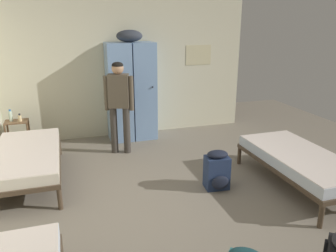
{
  "coord_description": "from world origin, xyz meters",
  "views": [
    {
      "loc": [
        -1.21,
        -3.54,
        2.23
      ],
      "look_at": [
        0.0,
        0.29,
        0.95
      ],
      "focal_mm": 35.51,
      "sensor_mm": 36.0,
      "label": 1
    }
  ],
  "objects_px": {
    "bed_right": "(300,161)",
    "backpack_navy": "(217,171)",
    "shelf_unit": "(18,133)",
    "bed_left_rear": "(27,157)",
    "person_traveler": "(119,100)",
    "locker_bank": "(131,90)",
    "water_bottle": "(11,116)",
    "lotion_bottle": "(20,118)"
  },
  "relations": [
    {
      "from": "bed_right",
      "to": "locker_bank",
      "type": "bearing_deg",
      "value": 123.99
    },
    {
      "from": "water_bottle",
      "to": "backpack_navy",
      "type": "height_order",
      "value": "water_bottle"
    },
    {
      "from": "bed_right",
      "to": "water_bottle",
      "type": "height_order",
      "value": "water_bottle"
    },
    {
      "from": "locker_bank",
      "to": "water_bottle",
      "type": "relative_size",
      "value": 9.99
    },
    {
      "from": "bed_left_rear",
      "to": "lotion_bottle",
      "type": "height_order",
      "value": "lotion_bottle"
    },
    {
      "from": "locker_bank",
      "to": "backpack_navy",
      "type": "relative_size",
      "value": 3.76
    },
    {
      "from": "person_traveler",
      "to": "locker_bank",
      "type": "bearing_deg",
      "value": 63.33
    },
    {
      "from": "lotion_bottle",
      "to": "backpack_navy",
      "type": "distance_m",
      "value": 3.5
    },
    {
      "from": "bed_left_rear",
      "to": "backpack_navy",
      "type": "relative_size",
      "value": 3.45
    },
    {
      "from": "locker_bank",
      "to": "person_traveler",
      "type": "xyz_separation_m",
      "value": [
        -0.35,
        -0.7,
        -0.01
      ]
    },
    {
      "from": "shelf_unit",
      "to": "bed_right",
      "type": "height_order",
      "value": "shelf_unit"
    },
    {
      "from": "bed_right",
      "to": "lotion_bottle",
      "type": "xyz_separation_m",
      "value": [
        -3.8,
        2.51,
        0.25
      ]
    },
    {
      "from": "bed_right",
      "to": "backpack_navy",
      "type": "height_order",
      "value": "backpack_navy"
    },
    {
      "from": "water_bottle",
      "to": "backpack_navy",
      "type": "distance_m",
      "value": 3.66
    },
    {
      "from": "shelf_unit",
      "to": "bed_left_rear",
      "type": "xyz_separation_m",
      "value": [
        0.25,
        -1.27,
        0.04
      ]
    },
    {
      "from": "locker_bank",
      "to": "lotion_bottle",
      "type": "relative_size",
      "value": 14.97
    },
    {
      "from": "locker_bank",
      "to": "bed_left_rear",
      "type": "relative_size",
      "value": 1.09
    },
    {
      "from": "shelf_unit",
      "to": "water_bottle",
      "type": "bearing_deg",
      "value": 165.96
    },
    {
      "from": "lotion_bottle",
      "to": "backpack_navy",
      "type": "xyz_separation_m",
      "value": [
        2.68,
        -2.23,
        -0.37
      ]
    },
    {
      "from": "bed_left_rear",
      "to": "locker_bank",
      "type": "bearing_deg",
      "value": 37.76
    },
    {
      "from": "shelf_unit",
      "to": "locker_bank",
      "type": "bearing_deg",
      "value": 3.72
    },
    {
      "from": "bed_right",
      "to": "lotion_bottle",
      "type": "bearing_deg",
      "value": 146.55
    },
    {
      "from": "shelf_unit",
      "to": "person_traveler",
      "type": "relative_size",
      "value": 0.36
    },
    {
      "from": "water_bottle",
      "to": "bed_left_rear",
      "type": "bearing_deg",
      "value": -75.64
    },
    {
      "from": "lotion_bottle",
      "to": "backpack_navy",
      "type": "relative_size",
      "value": 0.25
    },
    {
      "from": "bed_left_rear",
      "to": "backpack_navy",
      "type": "height_order",
      "value": "backpack_navy"
    },
    {
      "from": "water_bottle",
      "to": "backpack_navy",
      "type": "bearing_deg",
      "value": -38.99
    },
    {
      "from": "bed_right",
      "to": "water_bottle",
      "type": "distance_m",
      "value": 4.72
    },
    {
      "from": "shelf_unit",
      "to": "water_bottle",
      "type": "height_order",
      "value": "water_bottle"
    },
    {
      "from": "bed_left_rear",
      "to": "bed_right",
      "type": "bearing_deg",
      "value": -19.51
    },
    {
      "from": "backpack_navy",
      "to": "shelf_unit",
      "type": "bearing_deg",
      "value": 140.45
    },
    {
      "from": "shelf_unit",
      "to": "lotion_bottle",
      "type": "distance_m",
      "value": 0.3
    },
    {
      "from": "lotion_bottle",
      "to": "backpack_navy",
      "type": "height_order",
      "value": "lotion_bottle"
    },
    {
      "from": "bed_left_rear",
      "to": "person_traveler",
      "type": "height_order",
      "value": "person_traveler"
    },
    {
      "from": "locker_bank",
      "to": "bed_left_rear",
      "type": "height_order",
      "value": "locker_bank"
    },
    {
      "from": "bed_right",
      "to": "backpack_navy",
      "type": "bearing_deg",
      "value": 165.83
    },
    {
      "from": "shelf_unit",
      "to": "lotion_bottle",
      "type": "xyz_separation_m",
      "value": [
        0.07,
        -0.04,
        0.28
      ]
    },
    {
      "from": "shelf_unit",
      "to": "bed_right",
      "type": "relative_size",
      "value": 0.3
    },
    {
      "from": "locker_bank",
      "to": "bed_right",
      "type": "relative_size",
      "value": 1.09
    },
    {
      "from": "shelf_unit",
      "to": "lotion_bottle",
      "type": "relative_size",
      "value": 4.12
    },
    {
      "from": "bed_right",
      "to": "person_traveler",
      "type": "distance_m",
      "value": 2.99
    },
    {
      "from": "shelf_unit",
      "to": "bed_left_rear",
      "type": "bearing_deg",
      "value": -78.85
    }
  ]
}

